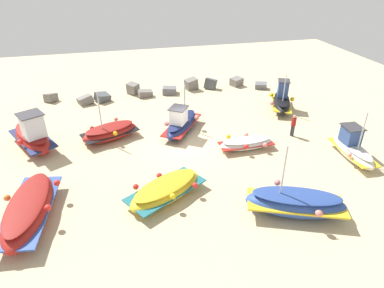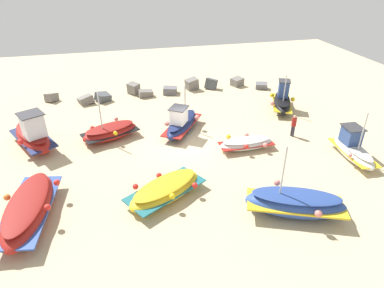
# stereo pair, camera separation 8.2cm
# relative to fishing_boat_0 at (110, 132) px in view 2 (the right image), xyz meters

# --- Properties ---
(ground_plane) EXTENTS (52.61, 52.61, 0.00)m
(ground_plane) POSITION_rel_fishing_boat_0_xyz_m (4.77, -1.80, -0.53)
(ground_plane) COLOR #C6B289
(fishing_boat_0) EXTENTS (4.15, 2.92, 3.48)m
(fishing_boat_0) POSITION_rel_fishing_boat_0_xyz_m (0.00, 0.00, 0.00)
(fishing_boat_0) COLOR maroon
(fishing_boat_0) RESTS_ON ground_plane
(fishing_boat_1) EXTENTS (2.71, 5.61, 1.25)m
(fishing_boat_1) POSITION_rel_fishing_boat_0_xyz_m (-3.95, -7.30, 0.10)
(fishing_boat_1) COLOR maroon
(fishing_boat_1) RESTS_ON ground_plane
(fishing_boat_2) EXTENTS (1.76, 3.91, 3.29)m
(fishing_boat_2) POSITION_rel_fishing_boat_0_xyz_m (14.49, -6.03, 0.10)
(fishing_boat_2) COLOR white
(fishing_boat_2) RESTS_ON ground_plane
(fishing_boat_3) EXTENTS (3.66, 4.43, 3.28)m
(fishing_boat_3) POSITION_rel_fishing_boat_0_xyz_m (4.97, -0.13, 0.14)
(fishing_boat_3) COLOR navy
(fishing_boat_3) RESTS_ON ground_plane
(fishing_boat_4) EXTENTS (4.68, 3.75, 0.98)m
(fishing_boat_4) POSITION_rel_fishing_boat_0_xyz_m (2.59, -7.17, -0.06)
(fishing_boat_4) COLOR gold
(fishing_boat_4) RESTS_ON ground_plane
(fishing_boat_5) EXTENTS (5.14, 3.51, 3.80)m
(fishing_boat_5) POSITION_rel_fishing_boat_0_xyz_m (8.46, -9.90, 0.10)
(fishing_boat_5) COLOR #2D4C9E
(fishing_boat_5) RESTS_ON ground_plane
(fishing_boat_6) EXTENTS (2.92, 4.23, 3.20)m
(fishing_boat_6) POSITION_rel_fishing_boat_0_xyz_m (13.71, 1.84, 0.18)
(fishing_boat_6) COLOR black
(fishing_boat_6) RESTS_ON ground_plane
(fishing_boat_7) EXTENTS (3.67, 1.83, 0.78)m
(fishing_boat_7) POSITION_rel_fishing_boat_0_xyz_m (8.54, -3.43, -0.16)
(fishing_boat_7) COLOR white
(fishing_boat_7) RESTS_ON ground_plane
(fishing_boat_8) EXTENTS (3.59, 4.78, 2.69)m
(fishing_boat_8) POSITION_rel_fishing_boat_0_xyz_m (-4.87, 0.01, 0.32)
(fishing_boat_8) COLOR maroon
(fishing_boat_8) RESTS_ON ground_plane
(person_walking) EXTENTS (0.32, 0.32, 1.60)m
(person_walking) POSITION_rel_fishing_boat_0_xyz_m (12.32, -2.57, 0.38)
(person_walking) COLOR #2D2D38
(person_walking) RESTS_ON ground_plane
(breakwater_rocks) EXTENTS (20.16, 2.77, 1.30)m
(breakwater_rocks) POSITION_rel_fishing_boat_0_xyz_m (4.71, 7.65, -0.16)
(breakwater_rocks) COLOR slate
(breakwater_rocks) RESTS_ON ground_plane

